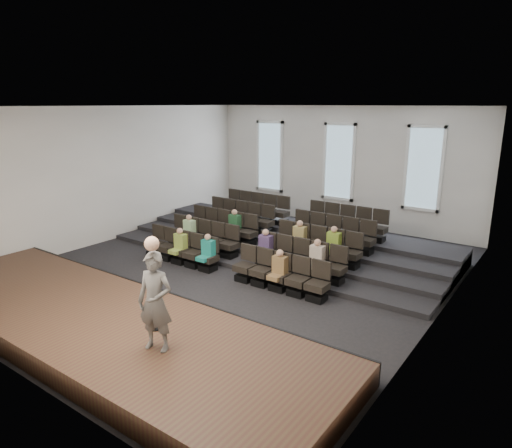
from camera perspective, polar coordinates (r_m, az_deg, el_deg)
The scene contains 13 objects.
ground at distance 14.47m, azimuth -2.28°, elevation -5.74°, with size 14.00×14.00×0.00m, color black.
ceiling at distance 13.54m, azimuth -2.50°, elevation 14.52°, with size 12.00×14.00×0.02m, color white.
wall_back at distance 19.72m, azimuth 10.37°, elevation 7.09°, with size 12.00×0.04×5.00m, color white.
wall_left at distance 18.08m, azimuth -17.68°, elevation 5.94°, with size 0.04×14.00×5.00m, color white.
wall_right at distance 11.21m, azimuth 22.65°, elevation 0.35°, with size 0.04×14.00×5.00m, color white.
stage at distance 11.14m, azimuth -18.98°, elevation -11.75°, with size 11.80×3.60×0.50m, color #3E2C1A.
stage_lip at distance 12.12m, azimuth -12.13°, elevation -9.02°, with size 11.80×0.06×0.52m, color black.
risers at distance 16.88m, azimuth 4.34°, elevation -2.02°, with size 11.80×4.80×0.60m.
seating_rows at distance 15.43m, azimuth 1.21°, elevation -1.73°, with size 6.80×4.70×1.67m.
windows at distance 19.63m, azimuth 10.31°, elevation 7.65°, with size 8.44×0.10×3.24m.
audience at distance 14.38m, azimuth -0.32°, elevation -2.36°, with size 5.45×2.64×1.10m.
speaker at distance 8.89m, azimuth -12.48°, elevation -9.48°, with size 0.71×0.47×1.95m, color #555351.
mic_stand at distance 9.85m, azimuth -12.63°, elevation -10.00°, with size 0.29×0.29×1.71m.
Camera 1 is at (8.36, -10.65, 5.09)m, focal length 32.00 mm.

